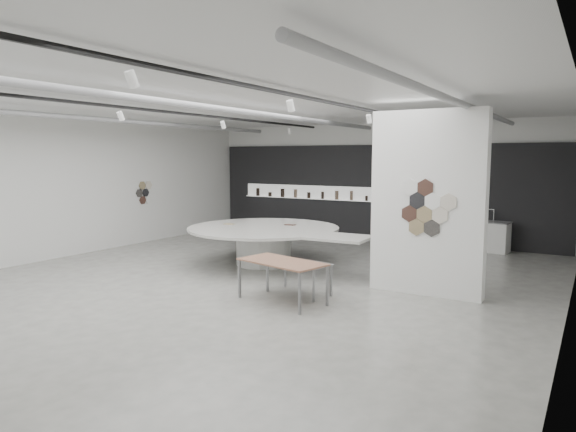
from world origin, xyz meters
The scene contains 7 objects.
room centered at (-0.09, 0.00, 2.07)m, with size 12.02×14.02×3.82m.
back_wall_display centered at (-0.08, 6.93, 1.54)m, with size 11.80×0.27×3.10m.
partition_column centered at (3.50, 1.00, 1.80)m, with size 2.20×0.38×3.60m.
display_island centered at (-0.72, 1.64, 0.63)m, with size 4.98×3.97×0.97m.
sample_table_wood centered at (1.38, -0.97, 0.72)m, with size 1.79×1.17×0.77m.
sample_table_stone centered at (1.37, -0.34, 0.58)m, with size 1.32×0.81×0.64m.
kitchen_counter centered at (3.51, 6.52, 0.44)m, with size 1.60×0.77×1.22m.
Camera 1 is at (6.34, -8.93, 2.69)m, focal length 32.00 mm.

